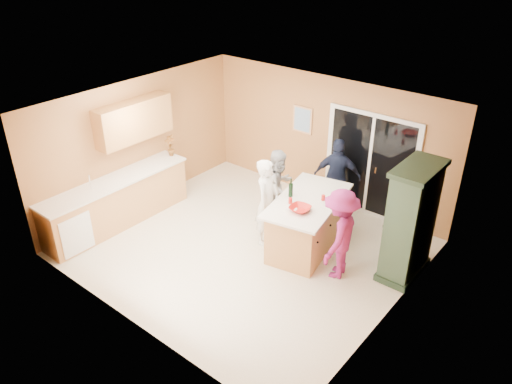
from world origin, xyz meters
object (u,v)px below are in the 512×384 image
Objects in this scene: kitchen_island at (307,225)px; woman_magenta at (340,234)px; woman_navy at (337,177)px; woman_white at (267,202)px; green_hutch at (410,223)px; woman_grey at (279,187)px.

woman_magenta reaches higher than kitchen_island.
woman_white is at bearing 48.77° from woman_navy.
green_hutch is at bearing 2.94° from kitchen_island.
green_hutch is at bearing 125.54° from woman_navy.
green_hutch is 2.60m from woman_grey.
woman_navy is (-0.25, 1.40, 0.33)m from kitchen_island.
woman_white is 1.09× the size of woman_grey.
woman_white is at bearing -163.34° from green_hutch.
kitchen_island is 1.35× the size of woman_grey.
kitchen_island is at bearing 72.77° from woman_navy.
woman_navy is at bearing -27.69° from woman_white.
kitchen_island is 1.29× the size of woman_magenta.
woman_grey is (-0.26, 0.70, -0.07)m from woman_white.
woman_white is 1.50m from woman_magenta.
green_hutch is at bearing 120.60° from woman_magenta.
woman_white reaches higher than woman_navy.
woman_magenta is (0.84, -0.33, 0.32)m from kitchen_island.
woman_grey is at bearing 144.75° from kitchen_island.
kitchen_island is 0.81m from woman_white.
green_hutch reaches higher than woman_navy.
woman_grey is 0.95× the size of woman_magenta.
woman_magenta is (-0.84, -0.74, -0.18)m from green_hutch.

